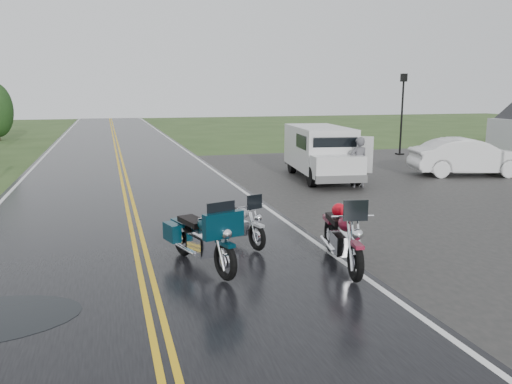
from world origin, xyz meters
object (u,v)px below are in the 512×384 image
motorcycle_red (356,246)px  van_white (313,159)px  motorcycle_silver (257,226)px  motorcycle_teal (225,245)px  sedan_white (469,158)px  lamp_post_far_right (402,114)px  person_at_van (359,163)px

motorcycle_red → van_white: (2.88, 8.74, 0.33)m
motorcycle_red → motorcycle_silver: size_ratio=1.22×
motorcycle_teal → motorcycle_silver: bearing=38.5°
van_white → sedan_white: bearing=12.5°
motorcycle_silver → lamp_post_far_right: 18.73m
motorcycle_teal → person_at_van: bearing=31.9°
motorcycle_teal → van_white: bearing=41.0°
motorcycle_teal → lamp_post_far_right: lamp_post_far_right is taller
motorcycle_silver → lamp_post_far_right: size_ratio=0.45×
person_at_van → lamp_post_far_right: size_ratio=0.41×
motorcycle_red → sedan_white: bearing=54.2°
person_at_van → lamp_post_far_right: lamp_post_far_right is taller
motorcycle_red → van_white: van_white is taller
motorcycle_teal → motorcycle_red: bearing=-35.0°
motorcycle_silver → person_at_van: size_ratio=1.11×
sedan_white → person_at_van: bearing=116.7°
lamp_post_far_right → sedan_white: bearing=-100.0°
motorcycle_teal → person_at_van: (6.57, 7.47, 0.19)m
lamp_post_far_right → motorcycle_red: bearing=-124.6°
motorcycle_silver → person_at_van: bearing=30.2°
motorcycle_red → motorcycle_teal: 2.29m
motorcycle_red → sedan_white: 13.65m
person_at_van → sedan_white: bearing=-169.2°
motorcycle_teal → lamp_post_far_right: bearing=32.4°
motorcycle_teal → van_white: (5.05, 8.03, 0.33)m
motorcycle_silver → van_white: 7.70m
motorcycle_silver → lamp_post_far_right: lamp_post_far_right is taller
motorcycle_teal → person_at_van: person_at_van is taller
motorcycle_silver → van_white: (4.03, 6.55, 0.45)m
van_white → person_at_van: size_ratio=2.95×
motorcycle_silver → lamp_post_far_right: bearing=31.6°
motorcycle_red → motorcycle_silver: 2.48m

